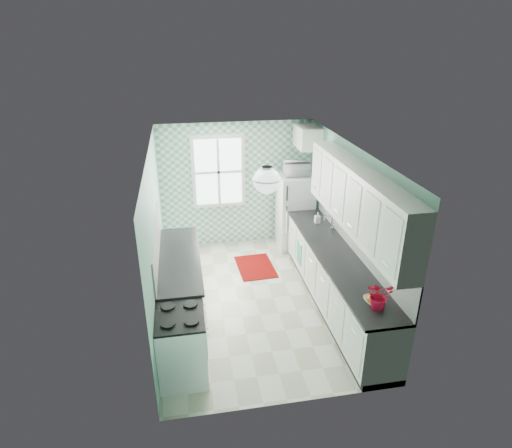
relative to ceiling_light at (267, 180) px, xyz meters
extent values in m
cube|color=silver|center=(0.00, 0.80, -2.33)|extent=(3.00, 4.40, 0.02)
cube|color=white|center=(0.00, 0.80, 0.19)|extent=(3.00, 4.40, 0.02)
cube|color=#6CA992|center=(0.00, 3.01, -1.07)|extent=(3.00, 0.02, 2.50)
cube|color=#6CA992|center=(0.00, -1.41, -1.07)|extent=(3.00, 0.02, 2.50)
cube|color=#6CA992|center=(-1.51, 0.80, -1.07)|extent=(0.02, 4.40, 2.50)
cube|color=#6CA992|center=(1.51, 0.80, -1.07)|extent=(0.02, 4.40, 2.50)
cube|color=#60AD90|center=(0.00, 2.99, -1.07)|extent=(3.00, 0.01, 2.50)
cube|color=white|center=(-0.35, 2.96, -0.77)|extent=(1.04, 0.05, 1.44)
cube|color=white|center=(-0.35, 2.95, -0.77)|extent=(0.90, 0.02, 1.30)
cube|color=white|center=(1.49, 0.40, -1.13)|extent=(0.02, 3.60, 0.51)
cube|color=white|center=(-1.49, 0.73, -1.13)|extent=(0.02, 2.15, 0.51)
cube|color=white|center=(1.33, 0.20, -0.42)|extent=(0.33, 3.20, 0.90)
cube|color=white|center=(1.30, 2.63, -0.07)|extent=(0.40, 0.74, 0.40)
cylinder|color=silver|center=(0.00, 0.00, 0.16)|extent=(0.14, 0.14, 0.04)
cylinder|color=silver|center=(0.00, 0.00, 0.09)|extent=(0.02, 0.02, 0.12)
sphere|color=white|center=(0.00, 0.00, 0.00)|extent=(0.34, 0.34, 0.34)
cube|color=white|center=(1.20, 0.40, -1.87)|extent=(0.60, 3.60, 0.90)
cube|color=black|center=(1.19, 0.40, -1.40)|extent=(0.63, 3.60, 0.04)
cube|color=white|center=(-1.20, 0.73, -1.87)|extent=(0.60, 2.15, 0.90)
cube|color=black|center=(-1.19, 0.73, -1.40)|extent=(0.63, 2.15, 0.04)
cube|color=white|center=(1.11, 2.57, -1.56)|extent=(0.66, 0.63, 1.52)
cube|color=silver|center=(1.11, 2.26, -1.21)|extent=(0.65, 0.01, 0.02)
cube|color=silver|center=(0.85, 2.24, -1.03)|extent=(0.03, 0.03, 0.30)
cube|color=silver|center=(0.85, 2.24, -1.56)|extent=(0.03, 0.03, 0.54)
cube|color=white|center=(-1.20, -0.68, -1.87)|extent=(0.59, 0.75, 0.88)
cube|color=black|center=(-1.20, -0.68, -1.43)|extent=(0.59, 0.75, 0.03)
cube|color=black|center=(-0.90, -0.68, -1.81)|extent=(0.01, 0.49, 0.29)
cube|color=silver|center=(1.20, 1.26, -1.40)|extent=(0.56, 0.47, 0.12)
cylinder|color=silver|center=(1.40, 1.26, -1.20)|extent=(0.02, 0.02, 0.30)
torus|color=silver|center=(1.32, 1.26, -1.01)|extent=(0.16, 0.02, 0.16)
cube|color=#60020D|center=(0.18, 1.85, -2.32)|extent=(0.70, 0.97, 0.01)
cube|color=#47A99E|center=(0.89, 1.39, -1.84)|extent=(0.05, 0.27, 0.40)
imported|color=white|center=(1.20, -0.91, -1.35)|extent=(0.26, 0.26, 0.06)
imported|color=red|center=(1.20, -1.00, -1.20)|extent=(0.37, 0.34, 0.36)
imported|color=#87A1AF|center=(1.25, 1.59, -1.28)|extent=(0.09, 0.09, 0.20)
imported|color=white|center=(1.11, 2.57, -0.67)|extent=(0.50, 0.36, 0.27)
camera|label=1|loc=(-1.04, -5.03, 1.70)|focal=30.00mm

